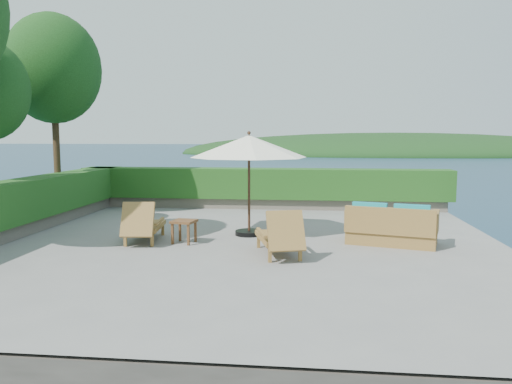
# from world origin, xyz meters

# --- Properties ---
(ground) EXTENTS (12.00, 12.00, 0.00)m
(ground) POSITION_xyz_m (0.00, 0.00, 0.00)
(ground) COLOR gray
(ground) RESTS_ON ground
(foundation) EXTENTS (12.00, 12.00, 3.00)m
(foundation) POSITION_xyz_m (0.00, 0.00, -1.55)
(foundation) COLOR #5A5247
(foundation) RESTS_ON ocean
(ocean) EXTENTS (600.00, 600.00, 0.00)m
(ocean) POSITION_xyz_m (0.00, 0.00, -3.00)
(ocean) COLOR #152941
(ocean) RESTS_ON ground
(offshore_island) EXTENTS (126.00, 57.60, 12.60)m
(offshore_island) POSITION_xyz_m (25.00, 140.00, -3.00)
(offshore_island) COLOR black
(offshore_island) RESTS_ON ocean
(planter_wall_far) EXTENTS (12.00, 0.60, 0.36)m
(planter_wall_far) POSITION_xyz_m (0.00, 5.60, 0.18)
(planter_wall_far) COLOR #746B5D
(planter_wall_far) RESTS_ON ground
(planter_wall_left) EXTENTS (0.60, 12.00, 0.36)m
(planter_wall_left) POSITION_xyz_m (-5.60, 0.00, 0.18)
(planter_wall_left) COLOR #746B5D
(planter_wall_left) RESTS_ON ground
(hedge_far) EXTENTS (12.40, 0.90, 1.00)m
(hedge_far) POSITION_xyz_m (0.00, 5.60, 0.85)
(hedge_far) COLOR #1F4B15
(hedge_far) RESTS_ON planter_wall_far
(hedge_left) EXTENTS (0.90, 12.40, 1.00)m
(hedge_left) POSITION_xyz_m (-5.60, 0.00, 0.85)
(hedge_left) COLOR #1F4B15
(hedge_left) RESTS_ON planter_wall_left
(tree_far) EXTENTS (2.80, 2.80, 6.03)m
(tree_far) POSITION_xyz_m (-6.00, 3.20, 4.40)
(tree_far) COLOR #402F18
(tree_far) RESTS_ON ground
(patio_umbrella) EXTENTS (3.45, 3.45, 2.57)m
(patio_umbrella) POSITION_xyz_m (0.11, 1.01, 2.17)
(patio_umbrella) COLOR black
(patio_umbrella) RESTS_ON ground
(lounge_left) EXTENTS (0.89, 1.79, 0.99)m
(lounge_left) POSITION_xyz_m (-2.23, -0.08, 0.42)
(lounge_left) COLOR olive
(lounge_left) RESTS_ON ground
(lounge_right) EXTENTS (1.16, 1.87, 1.01)m
(lounge_right) POSITION_xyz_m (1.00, -1.08, 0.42)
(lounge_right) COLOR olive
(lounge_right) RESTS_ON ground
(side_table) EXTENTS (0.59, 0.59, 0.53)m
(side_table) POSITION_xyz_m (-1.26, -0.10, 0.44)
(side_table) COLOR brown
(side_table) RESTS_ON ground
(wicker_loveseat) EXTENTS (2.17, 1.51, 0.97)m
(wicker_loveseat) POSITION_xyz_m (3.44, 0.29, 0.38)
(wicker_loveseat) COLOR olive
(wicker_loveseat) RESTS_ON ground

